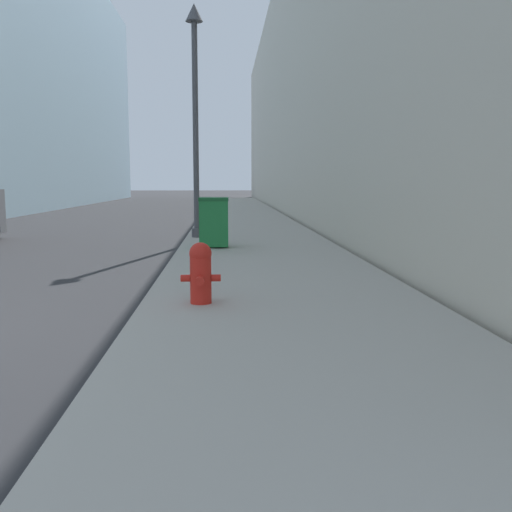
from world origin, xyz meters
name	(u,v)px	position (x,y,z in m)	size (l,w,h in m)	color
sidewalk_right	(245,221)	(5.92, 18.00, 0.08)	(3.86, 60.00, 0.16)	#ADA89E
building_right_stone	(386,96)	(13.95, 26.00, 6.37)	(12.00, 60.00, 12.74)	beige
fire_hydrant	(201,271)	(4.77, 1.49, 0.57)	(0.51, 0.40, 0.79)	red
trash_bin	(214,222)	(4.83, 7.77, 0.76)	(0.70, 0.67, 1.18)	#1E7538
lamppost	(195,95)	(4.30, 10.26, 4.04)	(0.47, 0.47, 6.28)	#4C4C51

